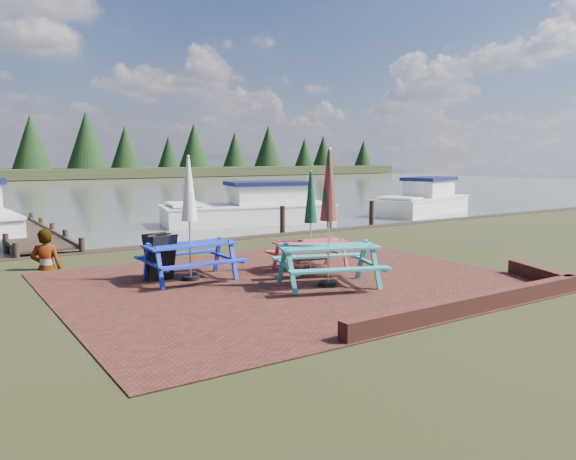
# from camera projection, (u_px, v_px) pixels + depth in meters

# --- Properties ---
(ground) EXTENTS (120.00, 120.00, 0.00)m
(ground) POSITION_uv_depth(u_px,v_px,m) (318.00, 292.00, 10.67)
(ground) COLOR black
(ground) RESTS_ON ground
(paving) EXTENTS (9.00, 7.50, 0.02)m
(paving) POSITION_uv_depth(u_px,v_px,m) (289.00, 281.00, 11.50)
(paving) COLOR #341910
(paving) RESTS_ON ground
(brick_wall) EXTENTS (6.21, 1.79, 0.30)m
(brick_wall) POSITION_uv_depth(u_px,v_px,m) (499.00, 295.00, 9.81)
(brick_wall) COLOR #4C1E16
(brick_wall) RESTS_ON ground
(water) EXTENTS (120.00, 60.00, 0.02)m
(water) POSITION_uv_depth(u_px,v_px,m) (21.00, 192.00, 41.36)
(water) COLOR #45433B
(water) RESTS_ON ground
(picnic_table_teal) EXTENTS (2.40, 2.27, 2.69)m
(picnic_table_teal) POSITION_uv_depth(u_px,v_px,m) (329.00, 240.00, 10.94)
(picnic_table_teal) COLOR teal
(picnic_table_teal) RESTS_ON ground
(picnic_table_red) EXTENTS (1.74, 1.58, 2.23)m
(picnic_table_red) POSITION_uv_depth(u_px,v_px,m) (311.00, 237.00, 12.48)
(picnic_table_red) COLOR #B82F34
(picnic_table_red) RESTS_ON ground
(picnic_table_blue) EXTENTS (1.84, 1.64, 2.55)m
(picnic_table_blue) POSITION_uv_depth(u_px,v_px,m) (190.00, 238.00, 11.50)
(picnic_table_blue) COLOR #1626A7
(picnic_table_blue) RESTS_ON ground
(chalkboard) EXTENTS (0.64, 0.71, 0.97)m
(chalkboard) POSITION_uv_depth(u_px,v_px,m) (160.00, 257.00, 11.54)
(chalkboard) COLOR black
(chalkboard) RESTS_ON ground
(jetty) EXTENTS (1.76, 9.08, 1.00)m
(jetty) POSITION_uv_depth(u_px,v_px,m) (24.00, 233.00, 18.11)
(jetty) COLOR black
(jetty) RESTS_ON ground
(boat_near) EXTENTS (7.37, 3.86, 1.90)m
(boat_near) POSITION_uv_depth(u_px,v_px,m) (252.00, 210.00, 23.03)
(boat_near) COLOR silver
(boat_near) RESTS_ON ground
(boat_far) EXTENTS (6.52, 3.91, 1.92)m
(boat_far) POSITION_uv_depth(u_px,v_px,m) (423.00, 202.00, 27.05)
(boat_far) COLOR silver
(boat_far) RESTS_ON ground
(person) EXTENTS (0.80, 0.68, 1.85)m
(person) POSITION_uv_depth(u_px,v_px,m) (44.00, 229.00, 12.61)
(person) COLOR gray
(person) RESTS_ON ground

